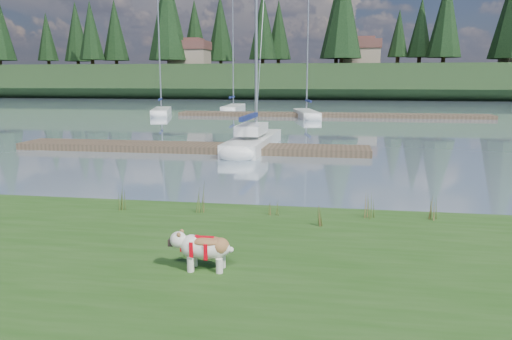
# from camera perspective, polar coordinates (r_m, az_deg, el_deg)

# --- Properties ---
(ground) EXTENTS (200.00, 200.00, 0.00)m
(ground) POSITION_cam_1_polar(r_m,az_deg,el_deg) (42.85, 5.81, 6.11)
(ground) COLOR #7E94A5
(ground) RESTS_ON ground
(bank) EXTENTS (60.00, 9.00, 0.35)m
(bank) POSITION_cam_1_polar(r_m,az_deg,el_deg) (7.75, -10.72, -13.27)
(bank) COLOR #294E1B
(bank) RESTS_ON ground
(ridge) EXTENTS (200.00, 20.00, 5.00)m
(ridge) POSITION_cam_1_polar(r_m,az_deg,el_deg) (85.69, 7.59, 9.94)
(ridge) COLOR black
(ridge) RESTS_ON ground
(bulldog) EXTENTS (0.98, 0.44, 0.59)m
(bulldog) POSITION_cam_1_polar(r_m,az_deg,el_deg) (7.80, -5.93, -8.70)
(bulldog) COLOR silver
(bulldog) RESTS_ON bank
(sailboat_main) EXTENTS (1.83, 7.82, 11.29)m
(sailboat_main) POSITION_cam_1_polar(r_m,az_deg,el_deg) (23.89, -0.01, 3.68)
(sailboat_main) COLOR white
(sailboat_main) RESTS_ON ground
(dock_near) EXTENTS (16.00, 2.00, 0.30)m
(dock_near) POSITION_cam_1_polar(r_m,az_deg,el_deg) (22.82, -7.49, 2.57)
(dock_near) COLOR #4C3D2C
(dock_near) RESTS_ON ground
(dock_far) EXTENTS (26.00, 2.20, 0.30)m
(dock_far) POSITION_cam_1_polar(r_m,az_deg,el_deg) (42.77, 8.51, 6.24)
(dock_far) COLOR #4C3D2C
(dock_far) RESTS_ON ground
(sailboat_bg_0) EXTENTS (3.14, 7.06, 10.19)m
(sailboat_bg_0) POSITION_cam_1_polar(r_m,az_deg,el_deg) (45.86, -10.70, 6.68)
(sailboat_bg_0) COLOR white
(sailboat_bg_0) RESTS_ON ground
(sailboat_bg_1) EXTENTS (1.69, 7.31, 10.91)m
(sailboat_bg_1) POSITION_cam_1_polar(r_m,az_deg,el_deg) (50.24, -2.47, 7.17)
(sailboat_bg_1) COLOR white
(sailboat_bg_1) RESTS_ON ground
(sailboat_bg_2) EXTENTS (2.86, 7.11, 10.59)m
(sailboat_bg_2) POSITION_cam_1_polar(r_m,az_deg,el_deg) (42.44, 5.65, 6.52)
(sailboat_bg_2) COLOR white
(sailboat_bg_2) RESTS_ON ground
(weed_0) EXTENTS (0.17, 0.14, 0.69)m
(weed_0) POSITION_cam_1_polar(r_m,az_deg,el_deg) (11.05, -6.17, -3.36)
(weed_0) COLOR #475B23
(weed_0) RESTS_ON bank
(weed_1) EXTENTS (0.17, 0.14, 0.49)m
(weed_1) POSITION_cam_1_polar(r_m,az_deg,el_deg) (10.75, 1.98, -4.15)
(weed_1) COLOR #475B23
(weed_1) RESTS_ON bank
(weed_2) EXTENTS (0.17, 0.14, 0.72)m
(weed_2) POSITION_cam_1_polar(r_m,az_deg,el_deg) (10.77, 12.86, -3.85)
(weed_2) COLOR #475B23
(weed_2) RESTS_ON bank
(weed_3) EXTENTS (0.17, 0.14, 0.60)m
(weed_3) POSITION_cam_1_polar(r_m,az_deg,el_deg) (11.50, -15.05, -3.30)
(weed_3) COLOR #475B23
(weed_3) RESTS_ON bank
(weed_4) EXTENTS (0.17, 0.14, 0.45)m
(weed_4) POSITION_cam_1_polar(r_m,az_deg,el_deg) (10.09, 7.10, -5.32)
(weed_4) COLOR #475B23
(weed_4) RESTS_ON bank
(weed_5) EXTENTS (0.17, 0.14, 0.59)m
(weed_5) POSITION_cam_1_polar(r_m,az_deg,el_deg) (11.08, 19.76, -4.09)
(weed_5) COLOR #475B23
(weed_5) RESTS_ON bank
(mud_lip) EXTENTS (60.00, 0.50, 0.14)m
(mud_lip) POSITION_cam_1_polar(r_m,az_deg,el_deg) (11.77, -3.45, -5.30)
(mud_lip) COLOR #33281C
(mud_lip) RESTS_ON ground
(conifer_1) EXTENTS (4.40, 4.40, 11.30)m
(conifer_1) POSITION_cam_1_polar(r_m,az_deg,el_deg) (94.16, -18.36, 14.91)
(conifer_1) COLOR #382619
(conifer_1) RESTS_ON ridge
(conifer_2) EXTENTS (6.60, 6.60, 16.05)m
(conifer_2) POSITION_cam_1_polar(r_m,az_deg,el_deg) (85.82, -10.07, 17.26)
(conifer_2) COLOR #382619
(conifer_2) RESTS_ON ridge
(conifer_3) EXTENTS (4.84, 4.84, 12.25)m
(conifer_3) POSITION_cam_1_polar(r_m,az_deg,el_deg) (85.98, 0.77, 16.20)
(conifer_3) COLOR #382619
(conifer_3) RESTS_ON ridge
(conifer_4) EXTENTS (6.16, 6.16, 15.10)m
(conifer_4) POSITION_cam_1_polar(r_m,az_deg,el_deg) (79.26, 9.90, 17.51)
(conifer_4) COLOR #382619
(conifer_4) RESTS_ON ridge
(conifer_5) EXTENTS (3.96, 3.96, 10.35)m
(conifer_5) POSITION_cam_1_polar(r_m,az_deg,el_deg) (83.93, 18.33, 15.20)
(conifer_5) COLOR #382619
(conifer_5) RESTS_ON ridge
(house_0) EXTENTS (6.30, 5.30, 4.65)m
(house_0) POSITION_cam_1_polar(r_m,az_deg,el_deg) (86.30, -7.56, 13.14)
(house_0) COLOR gray
(house_0) RESTS_ON ridge
(house_1) EXTENTS (6.30, 5.30, 4.65)m
(house_1) POSITION_cam_1_polar(r_m,az_deg,el_deg) (83.82, 11.84, 13.09)
(house_1) COLOR gray
(house_1) RESTS_ON ridge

